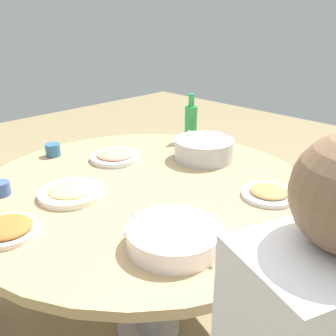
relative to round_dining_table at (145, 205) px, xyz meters
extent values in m
plane|color=#897854|center=(0.00, 0.00, -0.65)|extent=(8.00, 8.00, 0.00)
cylinder|color=#99999E|center=(0.00, 0.00, -0.64)|extent=(0.29, 0.29, 0.03)
cylinder|color=#99999E|center=(0.00, 0.00, -0.28)|extent=(0.12, 0.12, 0.68)
cylinder|color=tan|center=(0.00, 0.00, 0.07)|extent=(1.34, 1.34, 0.03)
cylinder|color=#B2B5BA|center=(-0.02, 0.38, 0.14)|extent=(0.27, 0.27, 0.09)
ellipsoid|color=white|center=(-0.02, 0.38, 0.14)|extent=(0.22, 0.22, 0.10)
cube|color=white|center=(-0.07, 0.44, 0.19)|extent=(0.15, 0.14, 0.01)
cylinder|color=white|center=(0.37, -0.21, 0.12)|extent=(0.27, 0.27, 0.06)
cylinder|color=black|center=(0.37, -0.21, 0.11)|extent=(0.24, 0.24, 0.04)
cylinder|color=silver|center=(0.37, -0.21, 0.14)|extent=(0.30, 0.07, 0.01)
cylinder|color=silver|center=(0.39, 0.26, 0.10)|extent=(0.20, 0.20, 0.02)
ellipsoid|color=#AD7945|center=(0.39, 0.26, 0.11)|extent=(0.14, 0.14, 0.03)
cylinder|color=white|center=(-0.12, -0.25, 0.10)|extent=(0.24, 0.24, 0.02)
ellipsoid|color=#DFBE6E|center=(-0.12, -0.25, 0.11)|extent=(0.16, 0.16, 0.03)
cylinder|color=silver|center=(-0.30, 0.09, 0.10)|extent=(0.23, 0.23, 0.02)
ellipsoid|color=tan|center=(-0.30, 0.09, 0.11)|extent=(0.17, 0.17, 0.03)
cylinder|color=silver|center=(-0.04, -0.53, 0.10)|extent=(0.19, 0.19, 0.02)
ellipsoid|color=#9D6127|center=(-0.04, -0.53, 0.11)|extent=(0.15, 0.15, 0.03)
cylinder|color=#278D44|center=(-0.25, 0.54, 0.18)|extent=(0.06, 0.06, 0.18)
cylinder|color=#278D44|center=(-0.25, 0.54, 0.30)|extent=(0.03, 0.03, 0.06)
cylinder|color=#375693|center=(-0.31, -0.43, 0.11)|extent=(0.07, 0.07, 0.05)
cylinder|color=#2C5D8F|center=(-0.55, -0.09, 0.12)|extent=(0.07, 0.07, 0.06)
camera|label=1|loc=(1.00, -0.87, 0.71)|focal=40.25mm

